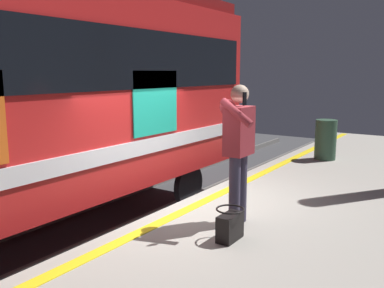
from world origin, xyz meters
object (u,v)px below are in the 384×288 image
object	(u,v)px
train_carriage	(14,88)
trash_bin	(326,140)
passenger	(238,143)
handbag	(230,225)

from	to	relation	value
train_carriage	trash_bin	bearing A→B (deg)	149.79
passenger	handbag	xyz separation A→B (m)	(0.54, 0.19, -0.85)
train_carriage	trash_bin	world-z (taller)	train_carriage
trash_bin	train_carriage	bearing A→B (deg)	-30.21
train_carriage	passenger	xyz separation A→B (m)	(-0.80, 3.28, -0.61)
handbag	trash_bin	distance (m)	5.04
train_carriage	handbag	world-z (taller)	train_carriage
handbag	trash_bin	world-z (taller)	trash_bin
handbag	passenger	bearing A→B (deg)	-160.35
trash_bin	handbag	bearing A→B (deg)	4.52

